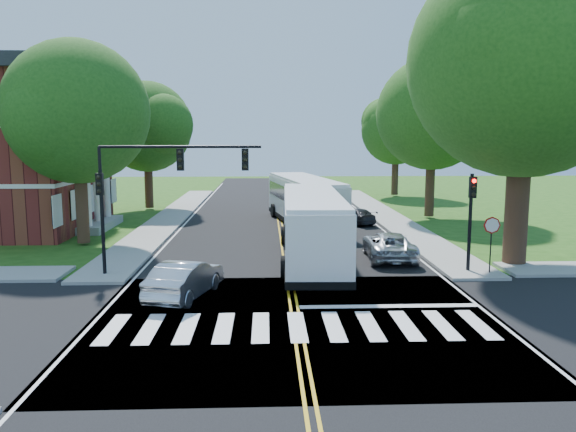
{
  "coord_description": "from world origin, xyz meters",
  "views": [
    {
      "loc": [
        -1.0,
        -18.17,
        6.19
      ],
      "look_at": [
        0.05,
        8.53,
        2.4
      ],
      "focal_mm": 35.0,
      "sensor_mm": 36.0,
      "label": 1
    }
  ],
  "objects_px": {
    "bus_lead": "(312,225)",
    "hatchback": "(185,279)",
    "signal_ne": "(471,209)",
    "signal_nw": "(154,179)",
    "suv": "(389,245)",
    "dark_sedan": "(356,216)",
    "bus_follow": "(304,200)"
  },
  "relations": [
    {
      "from": "signal_nw",
      "to": "suv",
      "type": "distance_m",
      "value": 12.11
    },
    {
      "from": "bus_lead",
      "to": "hatchback",
      "type": "xyz_separation_m",
      "value": [
        -5.46,
        -6.49,
        -1.04
      ]
    },
    {
      "from": "bus_follow",
      "to": "dark_sedan",
      "type": "relative_size",
      "value": 3.44
    },
    {
      "from": "bus_lead",
      "to": "bus_follow",
      "type": "distance_m",
      "value": 11.39
    },
    {
      "from": "suv",
      "to": "signal_ne",
      "type": "bearing_deg",
      "value": 136.62
    },
    {
      "from": "bus_lead",
      "to": "bus_follow",
      "type": "xyz_separation_m",
      "value": [
        0.36,
        11.38,
        -0.01
      ]
    },
    {
      "from": "suv",
      "to": "signal_nw",
      "type": "bearing_deg",
      "value": 19.51
    },
    {
      "from": "signal_nw",
      "to": "hatchback",
      "type": "height_order",
      "value": "signal_nw"
    },
    {
      "from": "dark_sedan",
      "to": "bus_lead",
      "type": "bearing_deg",
      "value": 50.72
    },
    {
      "from": "signal_nw",
      "to": "bus_lead",
      "type": "height_order",
      "value": "signal_nw"
    },
    {
      "from": "bus_lead",
      "to": "hatchback",
      "type": "height_order",
      "value": "bus_lead"
    },
    {
      "from": "signal_nw",
      "to": "signal_ne",
      "type": "bearing_deg",
      "value": 0.05
    },
    {
      "from": "bus_follow",
      "to": "suv",
      "type": "distance_m",
      "value": 11.96
    },
    {
      "from": "signal_nw",
      "to": "dark_sedan",
      "type": "relative_size",
      "value": 1.87
    },
    {
      "from": "signal_ne",
      "to": "suv",
      "type": "distance_m",
      "value": 4.89
    },
    {
      "from": "signal_ne",
      "to": "hatchback",
      "type": "height_order",
      "value": "signal_ne"
    },
    {
      "from": "bus_follow",
      "to": "hatchback",
      "type": "relative_size",
      "value": 2.98
    },
    {
      "from": "signal_nw",
      "to": "dark_sedan",
      "type": "distance_m",
      "value": 18.99
    },
    {
      "from": "bus_lead",
      "to": "hatchback",
      "type": "relative_size",
      "value": 2.95
    },
    {
      "from": "hatchback",
      "to": "suv",
      "type": "height_order",
      "value": "hatchback"
    },
    {
      "from": "hatchback",
      "to": "suv",
      "type": "xyz_separation_m",
      "value": [
        9.38,
        6.5,
        -0.03
      ]
    },
    {
      "from": "hatchback",
      "to": "dark_sedan",
      "type": "height_order",
      "value": "hatchback"
    },
    {
      "from": "signal_ne",
      "to": "signal_nw",
      "type": "bearing_deg",
      "value": -179.95
    },
    {
      "from": "signal_ne",
      "to": "bus_lead",
      "type": "bearing_deg",
      "value": 155.38
    },
    {
      "from": "bus_follow",
      "to": "hatchback",
      "type": "height_order",
      "value": "bus_follow"
    },
    {
      "from": "bus_lead",
      "to": "dark_sedan",
      "type": "xyz_separation_m",
      "value": [
        4.09,
        11.65,
        -1.21
      ]
    },
    {
      "from": "bus_follow",
      "to": "hatchback",
      "type": "distance_m",
      "value": 18.83
    },
    {
      "from": "signal_ne",
      "to": "hatchback",
      "type": "xyz_separation_m",
      "value": [
        -12.34,
        -3.34,
        -2.23
      ]
    },
    {
      "from": "bus_follow",
      "to": "dark_sedan",
      "type": "height_order",
      "value": "bus_follow"
    },
    {
      "from": "dark_sedan",
      "to": "signal_ne",
      "type": "bearing_deg",
      "value": 80.76
    },
    {
      "from": "bus_lead",
      "to": "hatchback",
      "type": "distance_m",
      "value": 8.55
    },
    {
      "from": "bus_lead",
      "to": "dark_sedan",
      "type": "height_order",
      "value": "bus_lead"
    }
  ]
}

